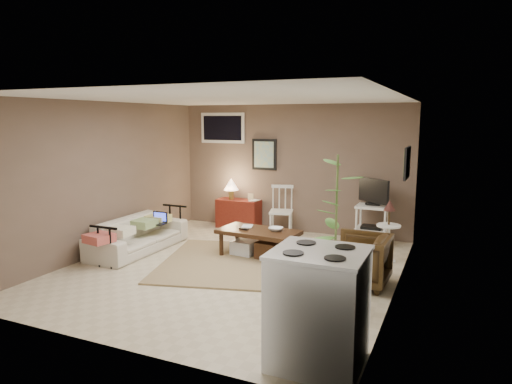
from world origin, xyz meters
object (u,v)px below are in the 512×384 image
at_px(sofa, 138,229).
at_px(red_console, 238,211).
at_px(spindle_chair, 281,212).
at_px(tv_stand, 373,210).
at_px(armchair, 360,257).
at_px(stove, 318,308).
at_px(potted_plant, 336,226).
at_px(side_table, 389,224).
at_px(coffee_table, 258,241).

relative_size(sofa, red_console, 1.88).
height_order(spindle_chair, tv_stand, tv_stand).
bearing_deg(spindle_chair, armchair, -47.69).
xyz_separation_m(armchair, stove, (0.06, -2.10, 0.15)).
bearing_deg(potted_plant, spindle_chair, 121.25).
bearing_deg(stove, red_console, 123.94).
relative_size(red_console, stove, 0.94).
bearing_deg(sofa, armchair, -91.25).
bearing_deg(armchair, sofa, -88.93).
xyz_separation_m(red_console, potted_plant, (2.70, -3.00, 0.60)).
bearing_deg(side_table, spindle_chair, 156.15).
bearing_deg(coffee_table, potted_plant, -41.03).
height_order(side_table, stove, stove).
height_order(spindle_chair, potted_plant, potted_plant).
distance_m(spindle_chair, side_table, 2.25).
bearing_deg(tv_stand, potted_plant, -88.70).
distance_m(red_console, potted_plant, 4.08).
relative_size(coffee_table, red_console, 1.31).
relative_size(coffee_table, stove, 1.24).
relative_size(spindle_chair, armchair, 1.24).
height_order(coffee_table, stove, stove).
bearing_deg(coffee_table, red_console, 124.98).
xyz_separation_m(coffee_table, sofa, (-1.93, -0.44, 0.10)).
height_order(red_console, spindle_chair, red_console).
distance_m(coffee_table, armchair, 1.75).
relative_size(tv_stand, potted_plant, 0.64).
distance_m(sofa, side_table, 3.94).
relative_size(coffee_table, side_table, 1.36).
distance_m(coffee_table, potted_plant, 2.15).
distance_m(sofa, stove, 4.25).
bearing_deg(red_console, side_table, -19.14).
distance_m(red_console, stove, 5.16).
bearing_deg(spindle_chair, side_table, -23.85).
distance_m(spindle_chair, potted_plant, 3.38).
height_order(coffee_table, sofa, sofa).
distance_m(side_table, armchair, 1.17).
relative_size(spindle_chair, stove, 0.88).
distance_m(red_console, tv_stand, 2.65).
height_order(armchair, potted_plant, potted_plant).
bearing_deg(side_table, stove, -92.54).
distance_m(red_console, side_table, 3.21).
distance_m(sofa, armchair, 3.59).
bearing_deg(armchair, spindle_chair, -135.37).
bearing_deg(red_console, tv_stand, -4.00).
height_order(tv_stand, side_table, tv_stand).
bearing_deg(red_console, armchair, -37.67).
bearing_deg(stove, tv_stand, 93.40).
bearing_deg(stove, armchair, 91.54).
height_order(red_console, stove, stove).
xyz_separation_m(sofa, spindle_chair, (1.74, 1.96, 0.07)).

